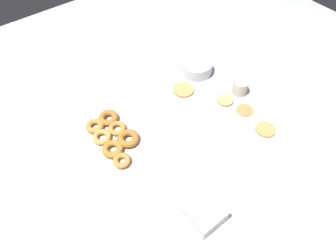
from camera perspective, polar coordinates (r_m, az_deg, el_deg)
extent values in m
plane|color=#B2B5BA|center=(1.55, 5.86, -0.35)|extent=(3.00, 3.00, 0.00)
cylinder|color=tan|center=(1.69, 2.95, 5.77)|extent=(0.12, 0.12, 0.01)
cylinder|color=tan|center=(1.58, 18.08, -1.72)|extent=(0.10, 0.10, 0.01)
cylinder|color=tan|center=(1.66, 10.83, 3.68)|extent=(0.09, 0.09, 0.01)
cylinder|color=#B27F42|center=(1.64, 14.43, 1.88)|extent=(0.09, 0.09, 0.01)
cube|color=silver|center=(1.49, -9.93, -3.81)|extent=(0.36, 0.21, 0.01)
torus|color=#C68438|center=(1.54, -13.77, -1.12)|extent=(0.09, 0.09, 0.03)
torus|color=#D19347|center=(1.49, -12.47, -3.20)|extent=(0.09, 0.09, 0.03)
torus|color=#B7752D|center=(1.44, -10.52, -5.45)|extent=(0.10, 0.10, 0.03)
torus|color=#C68438|center=(1.40, -8.79, -7.64)|extent=(0.08, 0.08, 0.03)
torus|color=#AD6B28|center=(1.56, -11.29, 0.41)|extent=(0.10, 0.10, 0.03)
torus|color=#C68438|center=(1.51, -9.66, -1.57)|extent=(0.09, 0.09, 0.03)
torus|color=#AD6B28|center=(1.46, -7.59, -3.52)|extent=(0.11, 0.11, 0.03)
cylinder|color=white|center=(1.80, 5.37, 10.06)|extent=(0.19, 0.19, 0.07)
cube|color=white|center=(1.28, 6.74, -17.42)|extent=(0.15, 0.14, 0.03)
cube|color=white|center=(1.26, 6.85, -16.98)|extent=(0.15, 0.14, 0.03)
cube|color=white|center=(1.24, 6.97, -16.52)|extent=(0.15, 0.14, 0.03)
cylinder|color=beige|center=(1.71, 13.58, 6.13)|extent=(0.08, 0.08, 0.08)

